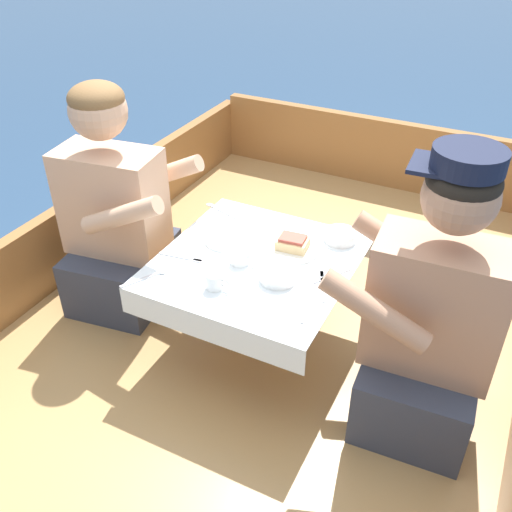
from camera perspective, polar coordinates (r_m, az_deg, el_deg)
The scene contains 20 objects.
ground_plane at distance 2.61m, azimuth 0.56°, elevation -13.54°, with size 60.00×60.00×0.00m, color navy.
boat_deck at distance 2.48m, azimuth 0.58°, elevation -10.80°, with size 2.05×3.13×0.35m, color #A87F4C.
gunwale_port at distance 2.75m, azimuth -18.36°, elevation 1.57°, with size 0.06×3.13×0.35m, color #936033.
bow_coaming at distance 3.49m, azimuth 12.00°, elevation 10.19°, with size 1.93×0.06×0.40m, color #936033.
cockpit_table at distance 2.09m, azimuth 0.00°, elevation -1.42°, with size 0.69×0.71×0.40m.
person_port at distance 2.39m, azimuth -13.76°, elevation 3.51°, with size 0.56×0.50×0.96m.
person_starboard at distance 1.87m, azimuth 16.96°, elevation -6.54°, with size 0.54×0.46×0.99m.
plate_sandwich at distance 2.13m, azimuth 3.66°, elevation 0.72°, with size 0.21×0.21×0.01m.
plate_bread at distance 2.19m, azimuth -2.82°, elevation 1.75°, with size 0.19×0.19×0.01m.
sandwich at distance 2.11m, azimuth 3.68°, elevation 1.34°, with size 0.12×0.09×0.05m.
bowl_port_near at distance 1.96m, azimuth 2.19°, elevation -1.90°, with size 0.12×0.12×0.04m.
bowl_starboard_near at distance 2.19m, azimuth 8.44°, elevation 2.04°, with size 0.12×0.12×0.04m.
coffee_cup_port at distance 1.93m, azimuth -4.13°, elevation -2.46°, with size 0.09×0.06×0.06m.
coffee_cup_starboard at distance 2.04m, azimuth -1.60°, elevation -0.08°, with size 0.10×0.07×0.05m.
utensil_fork_starboard at distance 2.10m, azimuth -7.12°, elevation -0.19°, with size 0.17×0.04×0.00m.
utensil_knife_starboard at distance 2.00m, azimuth 7.47°, elevation -2.01°, with size 0.10×0.15×0.00m.
utensil_fork_port at distance 1.97m, azimuth 6.65°, elevation -2.69°, with size 0.08×0.17×0.00m.
utensil_knife_port at distance 1.86m, azimuth 5.19°, elevation -5.05°, with size 0.04×0.17×0.00m.
utensil_spoon_port at distance 2.02m, azimuth -10.52°, elevation -1.97°, with size 0.10×0.15×0.01m.
utensil_spoon_center at distance 2.39m, azimuth -3.94°, elevation 4.77°, with size 0.17×0.06×0.01m.
Camera 1 is at (0.76, -1.58, 1.93)m, focal length 40.00 mm.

